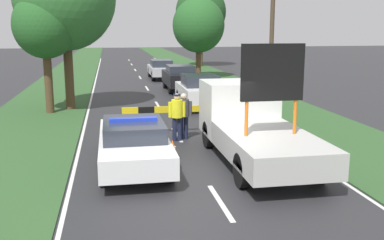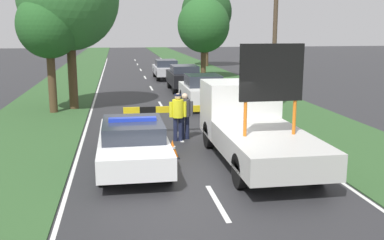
# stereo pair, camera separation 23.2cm
# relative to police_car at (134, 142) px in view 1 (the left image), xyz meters

# --- Properties ---
(ground_plane) EXTENTS (160.00, 160.00, 0.00)m
(ground_plane) POSITION_rel_police_car_xyz_m (1.74, -1.44, -0.70)
(ground_plane) COLOR #28282B
(lane_markings) EXTENTS (6.88, 63.94, 0.01)m
(lane_markings) POSITION_rel_police_car_xyz_m (1.74, 14.47, -0.69)
(lane_markings) COLOR silver
(lane_markings) RESTS_ON ground
(grass_verge_left) EXTENTS (4.14, 120.00, 0.03)m
(grass_verge_left) POSITION_rel_police_car_xyz_m (-3.81, 18.56, -0.68)
(grass_verge_left) COLOR #2D5128
(grass_verge_left) RESTS_ON ground
(grass_verge_right) EXTENTS (4.14, 120.00, 0.03)m
(grass_verge_right) POSITION_rel_police_car_xyz_m (7.30, 18.56, -0.68)
(grass_verge_right) COLOR #2D5128
(grass_verge_right) RESTS_ON ground
(police_car) EXTENTS (1.87, 4.97, 1.42)m
(police_car) POSITION_rel_police_car_xyz_m (0.00, 0.00, 0.00)
(police_car) COLOR white
(police_car) RESTS_ON ground
(work_truck) EXTENTS (2.23, 5.99, 3.44)m
(work_truck) POSITION_rel_police_car_xyz_m (3.49, 0.20, 0.36)
(work_truck) COLOR white
(work_truck) RESTS_ON ground
(road_barrier) EXTENTS (3.51, 0.08, 1.02)m
(road_barrier) POSITION_rel_police_car_xyz_m (1.55, 3.79, 0.15)
(road_barrier) COLOR black
(road_barrier) RESTS_ON ground
(police_officer) EXTENTS (0.59, 0.38, 1.65)m
(police_officer) POSITION_rel_police_car_xyz_m (1.62, 2.64, 0.28)
(police_officer) COLOR #191E38
(police_officer) RESTS_ON ground
(pedestrian_civilian) EXTENTS (0.58, 0.37, 1.62)m
(pedestrian_civilian) POSITION_rel_police_car_xyz_m (1.89, 2.85, 0.25)
(pedestrian_civilian) COLOR #191E38
(pedestrian_civilian) RESTS_ON ground
(traffic_cone_near_police) EXTENTS (0.40, 0.40, 0.55)m
(traffic_cone_near_police) POSITION_rel_police_car_xyz_m (-0.08, 3.73, -0.42)
(traffic_cone_near_police) COLOR black
(traffic_cone_near_police) RESTS_ON ground
(traffic_cone_centre_front) EXTENTS (0.40, 0.40, 0.55)m
(traffic_cone_centre_front) POSITION_rel_police_car_xyz_m (1.18, 0.62, -0.42)
(traffic_cone_centre_front) COLOR black
(traffic_cone_centre_front) RESTS_ON ground
(traffic_cone_near_truck) EXTENTS (0.50, 0.50, 0.69)m
(traffic_cone_near_truck) POSITION_rel_police_car_xyz_m (0.04, 4.79, -0.35)
(traffic_cone_near_truck) COLOR black
(traffic_cone_near_truck) RESTS_ON ground
(queued_car_van_white) EXTENTS (1.82, 4.00, 1.60)m
(queued_car_van_white) POSITION_rel_police_car_xyz_m (3.70, 9.12, 0.13)
(queued_car_van_white) COLOR silver
(queued_car_van_white) RESTS_ON ground
(queued_car_sedan_black) EXTENTS (1.77, 4.33, 1.58)m
(queued_car_sedan_black) POSITION_rel_police_car_xyz_m (3.67, 15.08, 0.15)
(queued_car_sedan_black) COLOR black
(queued_car_sedan_black) RESTS_ON ground
(queued_car_sedan_silver) EXTENTS (1.73, 4.67, 1.46)m
(queued_car_sedan_silver) POSITION_rel_police_car_xyz_m (3.28, 21.92, 0.07)
(queued_car_sedan_silver) COLOR #B2B2B7
(queued_car_sedan_silver) RESTS_ON ground
(roadside_tree_near_left) EXTENTS (3.94, 3.94, 6.10)m
(roadside_tree_near_left) POSITION_rel_police_car_xyz_m (6.16, 21.80, 3.32)
(roadside_tree_near_left) COLOR #4C3823
(roadside_tree_near_left) RESTS_ON ground
(roadside_tree_near_right) EXTENTS (4.99, 4.99, 8.00)m
(roadside_tree_near_right) POSITION_rel_police_car_xyz_m (8.52, 32.57, 4.67)
(roadside_tree_near_right) COLOR #4C3823
(roadside_tree_near_right) RESTS_ON ground
(roadside_tree_mid_right) EXTENTS (2.80, 2.80, 5.42)m
(roadside_tree_mid_right) POSITION_rel_police_car_xyz_m (-3.32, 8.74, 3.21)
(roadside_tree_mid_right) COLOR #4C3823
(roadside_tree_mid_right) RESTS_ON ground
(utility_pole) EXTENTS (1.20, 0.20, 8.38)m
(utility_pole) POSITION_rel_police_car_xyz_m (6.70, 7.43, 3.61)
(utility_pole) COLOR #473828
(utility_pole) RESTS_ON ground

